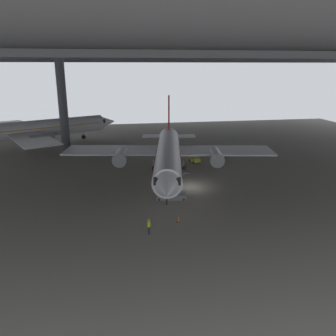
{
  "coord_description": "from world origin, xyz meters",
  "views": [
    {
      "loc": [
        -10.68,
        -42.91,
        15.83
      ],
      "look_at": [
        -2.91,
        1.37,
        2.46
      ],
      "focal_mm": 36.8,
      "sensor_mm": 36.0,
      "label": 1
    }
  ],
  "objects_px": {
    "airplane_main": "(168,154)",
    "crew_worker_by_stairs": "(167,197)",
    "crew_worker_near_nose": "(149,225)",
    "airplane_distant": "(40,128)",
    "baggage_tug": "(195,159)",
    "boarding_stairs": "(172,193)",
    "traffic_cone_orange": "(178,219)"
  },
  "relations": [
    {
      "from": "airplane_distant",
      "to": "airplane_main",
      "type": "bearing_deg",
      "value": -48.85
    },
    {
      "from": "crew_worker_near_nose",
      "to": "crew_worker_by_stairs",
      "type": "xyz_separation_m",
      "value": [
        2.99,
        7.15,
        0.0
      ]
    },
    {
      "from": "airplane_main",
      "to": "crew_worker_by_stairs",
      "type": "bearing_deg",
      "value": -100.93
    },
    {
      "from": "airplane_distant",
      "to": "baggage_tug",
      "type": "height_order",
      "value": "airplane_distant"
    },
    {
      "from": "boarding_stairs",
      "to": "baggage_tug",
      "type": "relative_size",
      "value": 1.9
    },
    {
      "from": "boarding_stairs",
      "to": "crew_worker_near_nose",
      "type": "xyz_separation_m",
      "value": [
        -3.95,
        -8.92,
        0.23
      ]
    },
    {
      "from": "airplane_main",
      "to": "crew_worker_near_nose",
      "type": "relative_size",
      "value": 20.4
    },
    {
      "from": "boarding_stairs",
      "to": "traffic_cone_orange",
      "type": "relative_size",
      "value": 7.52
    },
    {
      "from": "crew_worker_by_stairs",
      "to": "baggage_tug",
      "type": "bearing_deg",
      "value": 65.91
    },
    {
      "from": "airplane_main",
      "to": "boarding_stairs",
      "type": "relative_size",
      "value": 7.52
    },
    {
      "from": "airplane_main",
      "to": "boarding_stairs",
      "type": "bearing_deg",
      "value": -97.29
    },
    {
      "from": "airplane_main",
      "to": "crew_worker_by_stairs",
      "type": "height_order",
      "value": "airplane_main"
    },
    {
      "from": "boarding_stairs",
      "to": "baggage_tug",
      "type": "bearing_deg",
      "value": 66.4
    },
    {
      "from": "crew_worker_by_stairs",
      "to": "airplane_distant",
      "type": "xyz_separation_m",
      "value": [
        -20.5,
        37.1,
        2.37
      ]
    },
    {
      "from": "crew_worker_near_nose",
      "to": "crew_worker_by_stairs",
      "type": "relative_size",
      "value": 1.0
    },
    {
      "from": "airplane_main",
      "to": "airplane_distant",
      "type": "xyz_separation_m",
      "value": [
        -22.66,
        25.92,
        0.0
      ]
    },
    {
      "from": "airplane_main",
      "to": "baggage_tug",
      "type": "bearing_deg",
      "value": 48.31
    },
    {
      "from": "traffic_cone_orange",
      "to": "baggage_tug",
      "type": "bearing_deg",
      "value": 71.64
    },
    {
      "from": "crew_worker_by_stairs",
      "to": "airplane_main",
      "type": "bearing_deg",
      "value": 79.07
    },
    {
      "from": "crew_worker_near_nose",
      "to": "traffic_cone_orange",
      "type": "relative_size",
      "value": 2.77
    },
    {
      "from": "airplane_distant",
      "to": "baggage_tug",
      "type": "xyz_separation_m",
      "value": [
        28.36,
        -19.51,
        -2.8
      ]
    },
    {
      "from": "boarding_stairs",
      "to": "baggage_tug",
      "type": "distance_m",
      "value": 17.27
    },
    {
      "from": "crew_worker_by_stairs",
      "to": "traffic_cone_orange",
      "type": "bearing_deg",
      "value": -85.17
    },
    {
      "from": "airplane_distant",
      "to": "traffic_cone_orange",
      "type": "xyz_separation_m",
      "value": [
        20.91,
        -41.98,
        -3.03
      ]
    },
    {
      "from": "airplane_main",
      "to": "airplane_distant",
      "type": "relative_size",
      "value": 1.05
    },
    {
      "from": "airplane_main",
      "to": "crew_worker_by_stairs",
      "type": "xyz_separation_m",
      "value": [
        -2.16,
        -11.18,
        -2.37
      ]
    },
    {
      "from": "boarding_stairs",
      "to": "traffic_cone_orange",
      "type": "distance_m",
      "value": 6.68
    },
    {
      "from": "airplane_main",
      "to": "boarding_stairs",
      "type": "xyz_separation_m",
      "value": [
        -1.21,
        -9.42,
        -2.6
      ]
    },
    {
      "from": "crew_worker_near_nose",
      "to": "crew_worker_by_stairs",
      "type": "distance_m",
      "value": 7.75
    },
    {
      "from": "crew_worker_by_stairs",
      "to": "airplane_distant",
      "type": "distance_m",
      "value": 42.45
    },
    {
      "from": "boarding_stairs",
      "to": "crew_worker_by_stairs",
      "type": "bearing_deg",
      "value": -118.4
    },
    {
      "from": "crew_worker_near_nose",
      "to": "traffic_cone_orange",
      "type": "height_order",
      "value": "crew_worker_near_nose"
    }
  ]
}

